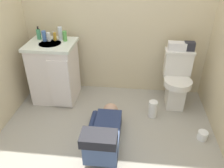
% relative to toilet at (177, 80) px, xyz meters
% --- Properties ---
extents(ground_plane, '(2.98, 3.02, 0.04)m').
position_rel_toilet_xyz_m(ground_plane, '(-0.84, -0.70, -0.39)').
color(ground_plane, '#A09A8B').
extents(wall_back, '(2.64, 0.08, 2.40)m').
position_rel_toilet_xyz_m(wall_back, '(-0.84, 0.35, 0.83)').
color(wall_back, beige).
rests_on(wall_back, ground_plane).
extents(toilet, '(0.36, 0.46, 0.75)m').
position_rel_toilet_xyz_m(toilet, '(0.00, 0.00, 0.00)').
color(toilet, silver).
rests_on(toilet, ground_plane).
extents(vanity_cabinet, '(0.60, 0.53, 0.82)m').
position_rel_toilet_xyz_m(vanity_cabinet, '(-1.62, -0.03, 0.05)').
color(vanity_cabinet, silver).
rests_on(vanity_cabinet, ground_plane).
extents(faucet, '(0.02, 0.02, 0.10)m').
position_rel_toilet_xyz_m(faucet, '(-1.63, 0.11, 0.50)').
color(faucet, silver).
rests_on(faucet, vanity_cabinet).
extents(person_plumber, '(0.39, 1.06, 0.52)m').
position_rel_toilet_xyz_m(person_plumber, '(-0.83, -0.90, -0.19)').
color(person_plumber, navy).
rests_on(person_plumber, ground_plane).
extents(tissue_box, '(0.22, 0.11, 0.10)m').
position_rel_toilet_xyz_m(tissue_box, '(-0.05, 0.09, 0.43)').
color(tissue_box, silver).
rests_on(tissue_box, toilet).
extents(toiletry_bag, '(0.12, 0.09, 0.11)m').
position_rel_toilet_xyz_m(toiletry_bag, '(0.10, 0.09, 0.44)').
color(toiletry_bag, '#26262D').
rests_on(toiletry_bag, toilet).
extents(soap_dispenser, '(0.06, 0.06, 0.17)m').
position_rel_toilet_xyz_m(soap_dispenser, '(-1.82, 0.09, 0.52)').
color(soap_dispenser, '#469664').
rests_on(soap_dispenser, vanity_cabinet).
extents(bottle_blue, '(0.05, 0.05, 0.13)m').
position_rel_toilet_xyz_m(bottle_blue, '(-1.72, 0.03, 0.52)').
color(bottle_blue, '#466DB4').
rests_on(bottle_blue, vanity_cabinet).
extents(bottle_white, '(0.05, 0.05, 0.11)m').
position_rel_toilet_xyz_m(bottle_white, '(-1.66, 0.04, 0.51)').
color(bottle_white, silver).
rests_on(bottle_white, vanity_cabinet).
extents(bottle_amber, '(0.04, 0.04, 0.10)m').
position_rel_toilet_xyz_m(bottle_amber, '(-1.59, 0.07, 0.50)').
color(bottle_amber, '#C18D27').
rests_on(bottle_amber, vanity_cabinet).
extents(bottle_clear, '(0.06, 0.06, 0.17)m').
position_rel_toilet_xyz_m(bottle_clear, '(-1.53, 0.11, 0.53)').
color(bottle_clear, silver).
rests_on(bottle_clear, vanity_cabinet).
extents(bottle_green, '(0.05, 0.05, 0.13)m').
position_rel_toilet_xyz_m(bottle_green, '(-1.46, 0.06, 0.52)').
color(bottle_green, '#539D46').
rests_on(bottle_green, vanity_cabinet).
extents(paper_towel_roll, '(0.11, 0.11, 0.22)m').
position_rel_toilet_xyz_m(paper_towel_roll, '(-0.30, -0.32, -0.26)').
color(paper_towel_roll, white).
rests_on(paper_towel_roll, ground_plane).
extents(toilet_paper_roll, '(0.11, 0.11, 0.10)m').
position_rel_toilet_xyz_m(toilet_paper_roll, '(0.24, -0.67, -0.32)').
color(toilet_paper_roll, white).
rests_on(toilet_paper_roll, ground_plane).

